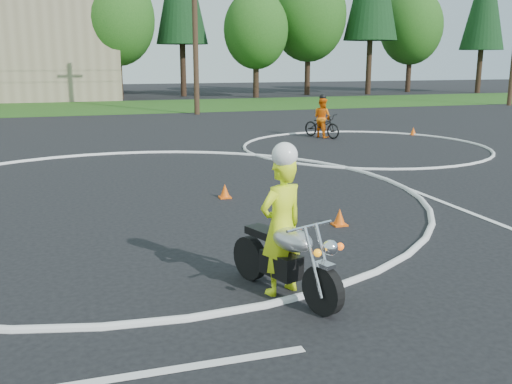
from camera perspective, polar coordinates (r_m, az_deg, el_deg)
name	(u,v)px	position (r m, az deg, el deg)	size (l,w,h in m)	color
ground	(153,241)	(9.38, -10.24, -4.85)	(120.00, 120.00, 0.00)	black
grass_strip	(95,107)	(36.00, -15.76, 8.14)	(120.00, 10.00, 0.02)	#1E4714
course_markings	(220,179)	(13.90, -3.64, 1.28)	(19.05, 19.05, 0.12)	silver
primary_motorcycle	(286,258)	(7.01, 3.03, -6.59)	(0.88, 1.87, 1.03)	black
rider_primary_grp	(282,222)	(6.99, 2.58, -3.01)	(0.74, 0.61, 1.91)	#E4FF1A
rider_second_grp	(322,122)	(21.47, 6.63, 6.95)	(1.23, 1.77, 1.62)	black
traffic_cones	(214,188)	(12.37, -4.24, 0.38)	(15.97, 14.54, 0.30)	#FF5C0D
treeline	(284,9)	(46.41, 2.83, 17.80)	(38.20, 8.10, 14.52)	#382619
utility_poles	(195,12)	(30.56, -6.15, 17.48)	(41.60, 1.12, 10.00)	#473321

